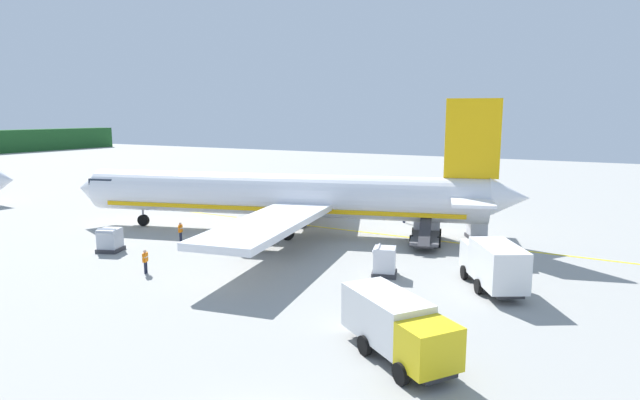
# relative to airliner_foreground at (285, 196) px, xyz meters

# --- Properties ---
(airliner_foreground) EXTENTS (34.15, 40.88, 11.90)m
(airliner_foreground) POSITION_rel_airliner_foreground_xyz_m (0.00, 0.00, 0.00)
(airliner_foreground) COLOR white
(airliner_foreground) RESTS_ON ground
(service_truck_fuel) EXTENTS (6.50, 5.06, 2.99)m
(service_truck_fuel) POSITION_rel_airliner_foreground_xyz_m (-6.94, -19.40, -1.76)
(service_truck_fuel) COLOR white
(service_truck_fuel) RESTS_ON ground
(service_truck_baggage) EXTENTS (5.47, 6.39, 2.68)m
(service_truck_baggage) POSITION_rel_airliner_foreground_xyz_m (-18.43, -17.47, -1.87)
(service_truck_baggage) COLOR yellow
(service_truck_baggage) RESTS_ON ground
(service_truck_catering) EXTENTS (7.29, 3.85, 2.76)m
(service_truck_catering) POSITION_rel_airliner_foreground_xyz_m (3.23, -12.06, -2.23)
(service_truck_catering) COLOR silver
(service_truck_catering) RESTS_ON ground
(cargo_container_near) EXTENTS (2.26, 2.26, 2.02)m
(cargo_container_near) POSITION_rel_airliner_foreground_xyz_m (6.41, -15.57, -2.43)
(cargo_container_near) COLOR #333338
(cargo_container_near) RESTS_ON ground
(cargo_container_mid) EXTENTS (2.16, 2.16, 1.94)m
(cargo_container_mid) POSITION_rel_airliner_foreground_xyz_m (-12.08, 8.57, -2.48)
(cargo_container_mid) COLOR #333338
(cargo_container_mid) RESTS_ON ground
(cargo_container_far) EXTENTS (2.02, 2.02, 2.04)m
(cargo_container_far) POSITION_rel_airliner_foreground_xyz_m (-7.56, -12.56, -2.42)
(cargo_container_far) COLOR #333338
(cargo_container_far) RESTS_ON ground
(crew_marshaller) EXTENTS (0.60, 0.37, 1.68)m
(crew_marshaller) POSITION_rel_airliner_foreground_xyz_m (-7.09, 5.96, -2.40)
(crew_marshaller) COLOR #191E33
(crew_marshaller) RESTS_ON ground
(crew_loader_left) EXTENTS (0.41, 0.57, 1.63)m
(crew_loader_left) POSITION_rel_airliner_foreground_xyz_m (9.49, -7.86, -2.43)
(crew_loader_left) COLOR #191E33
(crew_loader_left) RESTS_ON ground
(crew_loader_right) EXTENTS (0.59, 0.38, 1.64)m
(crew_loader_right) POSITION_rel_airliner_foreground_xyz_m (-14.86, 1.71, -2.42)
(crew_loader_right) COLOR #191E33
(crew_loader_right) RESTS_ON ground
(apron_guide_line) EXTENTS (0.30, 60.00, 0.01)m
(apron_guide_line) POSITION_rel_airliner_foreground_xyz_m (3.70, -4.45, -3.39)
(apron_guide_line) COLOR yellow
(apron_guide_line) RESTS_ON ground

